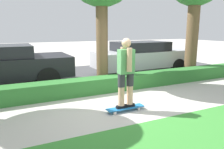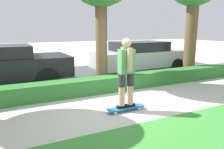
% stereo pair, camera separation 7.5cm
% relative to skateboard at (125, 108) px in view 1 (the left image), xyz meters
% --- Properties ---
extents(ground_plane, '(60.00, 60.00, 0.00)m').
position_rel_skateboard_xyz_m(ground_plane, '(0.04, 0.22, -0.08)').
color(ground_plane, '#BCB7AD').
extents(street_asphalt, '(15.93, 5.00, 0.01)m').
position_rel_skateboard_xyz_m(street_asphalt, '(0.04, 4.42, -0.07)').
color(street_asphalt, '#474749').
rests_on(street_asphalt, ground_plane).
extents(hedge_row, '(15.93, 0.60, 0.48)m').
position_rel_skateboard_xyz_m(hedge_row, '(0.04, 1.82, 0.16)').
color(hedge_row, '#2D702D').
rests_on(hedge_row, ground_plane).
extents(skateboard, '(0.98, 0.24, 0.09)m').
position_rel_skateboard_xyz_m(skateboard, '(0.00, 0.00, 0.00)').
color(skateboard, '#1E6BAD').
rests_on(skateboard, ground_plane).
extents(skater_person, '(0.50, 0.43, 1.69)m').
position_rel_skateboard_xyz_m(skater_person, '(0.00, -0.00, 0.92)').
color(skater_person, black).
rests_on(skater_person, skateboard).
extents(parked_car_middle, '(4.51, 1.91, 1.44)m').
position_rel_skateboard_xyz_m(parked_car_middle, '(2.98, 3.81, 0.70)').
color(parked_car_middle, '#B7B7BC').
rests_on(parked_car_middle, ground_plane).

